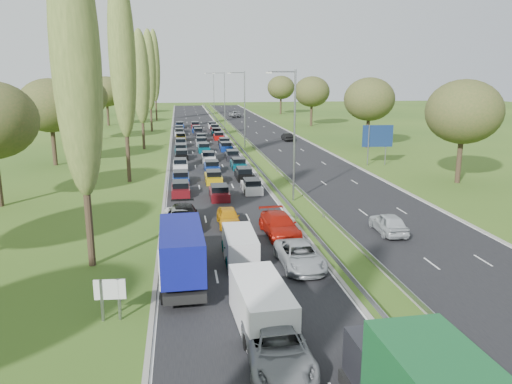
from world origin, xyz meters
TOP-DOWN VIEW (x-y plane):
  - ground at (4.50, 80.00)m, footprint 260.00×260.00m
  - near_carriageway at (-2.25, 82.50)m, footprint 10.50×215.00m
  - far_carriageway at (11.25, 82.50)m, footprint 10.50×215.00m
  - central_reservation at (4.50, 82.50)m, footprint 2.36×215.00m
  - lamp_columns at (4.50, 78.00)m, footprint 0.18×140.18m
  - poplar_row at (-11.50, 68.17)m, footprint 2.80×127.80m
  - woodland_left at (-22.00, 62.63)m, footprint 8.00×166.00m
  - woodland_right at (24.00, 66.67)m, footprint 8.00×153.00m
  - traffic_queue_fill at (-2.28, 77.74)m, footprint 9.12×69.21m
  - near_car_2 at (-5.99, 35.91)m, footprint 2.75×5.50m
  - near_car_3 at (-5.72, 36.25)m, footprint 2.44×5.56m
  - near_car_6 at (-2.21, 16.50)m, footprint 2.70×5.62m
  - near_car_7 at (-2.35, 28.64)m, footprint 2.03×4.96m
  - near_car_8 at (-2.31, 36.00)m, footprint 1.69×4.11m
  - near_car_9 at (1.50, 14.37)m, footprint 1.72×4.43m
  - near_car_10 at (1.20, 26.77)m, footprint 2.52×5.27m
  - near_car_11 at (1.15, 32.95)m, footprint 2.59×5.65m
  - far_car_0 at (9.30, 32.30)m, footprint 2.01×4.59m
  - far_car_1 at (13.06, 85.27)m, footprint 1.49×4.08m
  - far_car_2 at (9.31, 136.41)m, footprint 3.02×5.90m
  - blue_lorry at (-5.97, 25.65)m, footprint 2.28×8.19m
  - white_van_front at (-2.38, 19.84)m, footprint 2.17×5.54m
  - white_van_rear at (-2.34, 28.42)m, footprint 1.88×4.79m
  - info_sign at (-9.40, 21.47)m, footprint 1.50×0.20m
  - direction_sign at (19.40, 59.70)m, footprint 4.00×0.41m

SIDE VIEW (x-z plane):
  - ground at x=4.50m, z-range 0.00..0.00m
  - near_carriageway at x=-2.25m, z-range -0.02..0.02m
  - far_carriageway at x=11.25m, z-range -0.02..0.02m
  - traffic_queue_fill at x=-2.28m, z-range 0.04..0.84m
  - central_reservation at x=4.50m, z-range 0.39..0.71m
  - far_car_1 at x=13.06m, z-range 0.02..1.36m
  - near_car_8 at x=-2.31m, z-range 0.02..1.41m
  - near_car_7 at x=-2.35m, z-range 0.02..1.46m
  - near_car_9 at x=1.50m, z-range 0.02..1.46m
  - near_car_10 at x=1.20m, z-range 0.02..1.47m
  - near_car_2 at x=-5.99m, z-range 0.02..1.52m
  - far_car_0 at x=9.30m, z-range 0.02..1.56m
  - near_car_6 at x=-2.21m, z-range 0.02..1.57m
  - near_car_3 at x=-5.72m, z-range 0.02..1.61m
  - far_car_2 at x=9.31m, z-range 0.02..1.61m
  - near_car_11 at x=1.15m, z-range 0.02..1.62m
  - white_van_rear at x=-2.34m, z-range 0.03..1.95m
  - white_van_front at x=-2.38m, z-range 0.03..2.25m
  - info_sign at x=-9.40m, z-range 0.32..2.42m
  - blue_lorry at x=-5.97m, z-range 0.09..3.54m
  - direction_sign at x=19.40m, z-range 0.97..6.17m
  - lamp_columns at x=4.50m, z-range 0.00..12.00m
  - woodland_right at x=24.00m, z-range 2.13..13.23m
  - woodland_left at x=-22.00m, z-range 2.13..13.23m
  - poplar_row at x=-11.50m, z-range 1.17..23.61m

